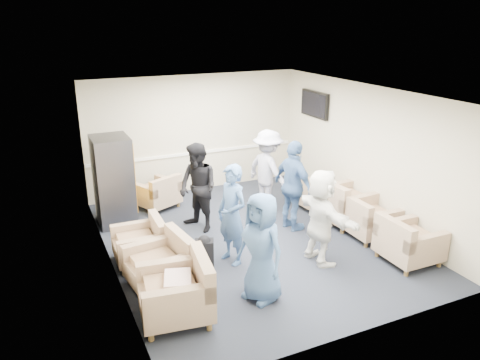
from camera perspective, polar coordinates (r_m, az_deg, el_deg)
name	(u,v)px	position (r m, az deg, el deg)	size (l,w,h in m)	color
floor	(251,240)	(8.72, 1.40, -7.31)	(6.00, 6.00, 0.00)	black
ceiling	(253,93)	(7.89, 1.56, 10.52)	(6.00, 6.00, 0.00)	silver
back_wall	(195,134)	(10.87, -5.53, 5.62)	(5.00, 0.02, 2.70)	beige
front_wall	(361,241)	(5.86, 14.58, -7.19)	(5.00, 0.02, 2.70)	beige
left_wall	(107,192)	(7.50, -15.95, -1.36)	(0.02, 6.00, 2.70)	beige
right_wall	(366,154)	(9.53, 15.13, 3.07)	(0.02, 6.00, 2.70)	beige
chair_rail	(196,153)	(10.97, -5.42, 3.31)	(4.98, 0.04, 0.06)	white
tv	(315,104)	(10.74, 9.08, 9.10)	(0.10, 1.00, 0.58)	black
armchair_left_near	(180,293)	(6.53, -7.37, -13.55)	(1.06, 1.06, 0.75)	#957860
armchair_left_mid	(163,266)	(7.26, -9.38, -10.29)	(0.98, 0.98, 0.70)	#957860
armchair_left_far	(142,244)	(8.04, -11.83, -7.63)	(0.82, 0.82, 0.64)	#957860
armchair_right_near	(407,244)	(8.30, 19.65, -7.31)	(0.87, 0.87, 0.69)	#957860
armchair_right_midnear	(368,220)	(9.01, 15.29, -4.76)	(0.84, 0.84, 0.67)	#957860
armchair_right_midfar	(343,205)	(9.49, 12.45, -2.97)	(1.02, 1.02, 0.76)	#957860
armchair_right_far	(315,195)	(10.11, 9.15, -1.77)	(0.84, 0.84, 0.63)	#957860
armchair_corner	(158,194)	(10.16, -9.94, -1.69)	(1.05, 1.05, 0.64)	#957860
vending_machine	(114,180)	(9.46, -15.14, -0.06)	(0.71, 0.83, 1.75)	#4A4A51
backpack	(204,250)	(7.81, -4.36, -8.47)	(0.37, 0.32, 0.53)	black
pillow	(178,281)	(6.44, -7.60, -12.12)	(0.47, 0.35, 0.13)	silver
person_front_left	(261,248)	(6.68, 2.62, -8.26)	(0.80, 0.52, 1.63)	#3C5E91
person_mid_left	(232,215)	(7.65, -0.99, -4.25)	(0.62, 0.41, 1.69)	#3C5E91
person_back_left	(198,188)	(8.84, -5.13, -0.96)	(0.83, 0.65, 1.70)	black
person_back_right	(268,170)	(9.79, 3.43, 1.17)	(1.11, 0.64, 1.73)	white
person_mid_right	(294,186)	(8.88, 6.54, -0.74)	(1.03, 0.43, 1.76)	#3C5E91
person_front_right	(321,217)	(7.78, 9.88, -4.43)	(1.50, 0.48, 1.62)	white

